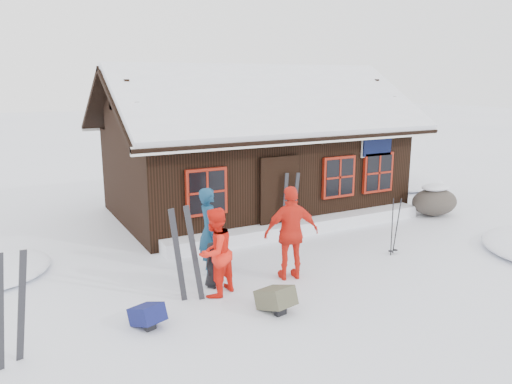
{
  "coord_description": "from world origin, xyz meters",
  "views": [
    {
      "loc": [
        -5.51,
        -8.29,
        3.96
      ],
      "look_at": [
        0.03,
        2.07,
        1.3
      ],
      "focal_mm": 35.0,
      "sensor_mm": 36.0,
      "label": 1
    }
  ],
  "objects_px": {
    "boulder": "(434,201)",
    "backpack_blue": "(147,318)",
    "skier_teal": "(209,231)",
    "skier_orange_left": "(215,252)",
    "skier_orange_right": "(291,233)",
    "skier_crouched": "(213,265)",
    "backpack_olive": "(276,302)",
    "ski_poles": "(394,227)",
    "ski_pair_left": "(11,310)"
  },
  "relations": [
    {
      "from": "skier_crouched",
      "to": "boulder",
      "type": "xyz_separation_m",
      "value": [
        7.9,
        1.73,
        -0.02
      ]
    },
    {
      "from": "skier_orange_right",
      "to": "skier_crouched",
      "type": "relative_size",
      "value": 2.12
    },
    {
      "from": "skier_teal",
      "to": "skier_orange_left",
      "type": "bearing_deg",
      "value": 177.56
    },
    {
      "from": "skier_orange_left",
      "to": "backpack_olive",
      "type": "bearing_deg",
      "value": 91.08
    },
    {
      "from": "boulder",
      "to": "backpack_blue",
      "type": "height_order",
      "value": "boulder"
    },
    {
      "from": "ski_poles",
      "to": "backpack_blue",
      "type": "relative_size",
      "value": 2.53
    },
    {
      "from": "skier_teal",
      "to": "skier_orange_left",
      "type": "relative_size",
      "value": 1.08
    },
    {
      "from": "ski_poles",
      "to": "backpack_blue",
      "type": "bearing_deg",
      "value": -173.01
    },
    {
      "from": "skier_orange_right",
      "to": "ski_poles",
      "type": "distance_m",
      "value": 2.88
    },
    {
      "from": "skier_crouched",
      "to": "backpack_olive",
      "type": "distance_m",
      "value": 1.62
    },
    {
      "from": "skier_orange_right",
      "to": "backpack_blue",
      "type": "height_order",
      "value": "skier_orange_right"
    },
    {
      "from": "backpack_blue",
      "to": "ski_poles",
      "type": "bearing_deg",
      "value": -11.53
    },
    {
      "from": "skier_teal",
      "to": "skier_orange_left",
      "type": "xyz_separation_m",
      "value": [
        -0.35,
        -1.08,
        -0.07
      ]
    },
    {
      "from": "skier_orange_right",
      "to": "boulder",
      "type": "distance_m",
      "value": 6.69
    },
    {
      "from": "ski_pair_left",
      "to": "backpack_olive",
      "type": "xyz_separation_m",
      "value": [
        4.09,
        -0.35,
        -0.64
      ]
    },
    {
      "from": "ski_poles",
      "to": "skier_crouched",
      "type": "bearing_deg",
      "value": 176.62
    },
    {
      "from": "skier_crouched",
      "to": "backpack_blue",
      "type": "relative_size",
      "value": 1.67
    },
    {
      "from": "ski_pair_left",
      "to": "boulder",
      "type": "bearing_deg",
      "value": 0.06
    },
    {
      "from": "skier_teal",
      "to": "ski_poles",
      "type": "xyz_separation_m",
      "value": [
        4.18,
        -0.96,
        -0.27
      ]
    },
    {
      "from": "boulder",
      "to": "backpack_olive",
      "type": "height_order",
      "value": "boulder"
    },
    {
      "from": "ski_poles",
      "to": "backpack_olive",
      "type": "xyz_separation_m",
      "value": [
        -3.88,
        -1.24,
        -0.47
      ]
    },
    {
      "from": "skier_teal",
      "to": "backpack_blue",
      "type": "xyz_separation_m",
      "value": [
        -1.83,
        -1.7,
        -0.76
      ]
    },
    {
      "from": "ski_poles",
      "to": "boulder",
      "type": "bearing_deg",
      "value": 29.83
    },
    {
      "from": "ski_pair_left",
      "to": "ski_poles",
      "type": "relative_size",
      "value": 1.26
    },
    {
      "from": "boulder",
      "to": "ski_pair_left",
      "type": "distance_m",
      "value": 11.82
    },
    {
      "from": "skier_teal",
      "to": "backpack_olive",
      "type": "bearing_deg",
      "value": -156.91
    },
    {
      "from": "skier_orange_right",
      "to": "ski_pair_left",
      "type": "distance_m",
      "value": 5.18
    },
    {
      "from": "skier_orange_right",
      "to": "boulder",
      "type": "relative_size",
      "value": 1.31
    },
    {
      "from": "boulder",
      "to": "backpack_blue",
      "type": "relative_size",
      "value": 2.71
    },
    {
      "from": "boulder",
      "to": "ski_pair_left",
      "type": "xyz_separation_m",
      "value": [
        -11.45,
        -2.88,
        0.37
      ]
    },
    {
      "from": "boulder",
      "to": "ski_pair_left",
      "type": "relative_size",
      "value": 0.85
    },
    {
      "from": "skier_teal",
      "to": "ski_poles",
      "type": "distance_m",
      "value": 4.3
    },
    {
      "from": "skier_crouched",
      "to": "backpack_blue",
      "type": "distance_m",
      "value": 1.91
    },
    {
      "from": "ski_poles",
      "to": "ski_pair_left",
      "type": "bearing_deg",
      "value": -173.65
    },
    {
      "from": "skier_crouched",
      "to": "ski_poles",
      "type": "distance_m",
      "value": 4.43
    },
    {
      "from": "skier_crouched",
      "to": "backpack_blue",
      "type": "xyz_separation_m",
      "value": [
        -1.6,
        -1.0,
        -0.3
      ]
    },
    {
      "from": "boulder",
      "to": "backpack_blue",
      "type": "xyz_separation_m",
      "value": [
        -9.5,
        -2.73,
        -0.29
      ]
    },
    {
      "from": "skier_orange_left",
      "to": "skier_crouched",
      "type": "height_order",
      "value": "skier_orange_left"
    },
    {
      "from": "ski_pair_left",
      "to": "skier_teal",
      "type": "bearing_deg",
      "value": 11.97
    },
    {
      "from": "skier_orange_right",
      "to": "backpack_olive",
      "type": "xyz_separation_m",
      "value": [
        -1.03,
        -1.14,
        -0.79
      ]
    },
    {
      "from": "skier_teal",
      "to": "ski_poles",
      "type": "bearing_deg",
      "value": -87.64
    },
    {
      "from": "skier_orange_right",
      "to": "ski_pair_left",
      "type": "bearing_deg",
      "value": 22.8
    },
    {
      "from": "skier_orange_right",
      "to": "backpack_blue",
      "type": "xyz_separation_m",
      "value": [
        -3.16,
        -0.64,
        -0.81
      ]
    },
    {
      "from": "skier_orange_left",
      "to": "backpack_olive",
      "type": "relative_size",
      "value": 2.72
    },
    {
      "from": "backpack_blue",
      "to": "backpack_olive",
      "type": "relative_size",
      "value": 0.87
    },
    {
      "from": "skier_crouched",
      "to": "backpack_olive",
      "type": "height_order",
      "value": "skier_crouched"
    },
    {
      "from": "skier_orange_right",
      "to": "ski_poles",
      "type": "bearing_deg",
      "value": -163.95
    },
    {
      "from": "skier_teal",
      "to": "ski_poles",
      "type": "relative_size",
      "value": 1.34
    },
    {
      "from": "skier_teal",
      "to": "ski_pair_left",
      "type": "relative_size",
      "value": 1.06
    },
    {
      "from": "skier_orange_right",
      "to": "boulder",
      "type": "xyz_separation_m",
      "value": [
        6.34,
        2.09,
        -0.52
      ]
    }
  ]
}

